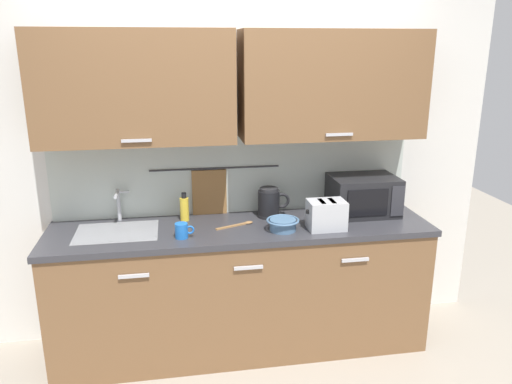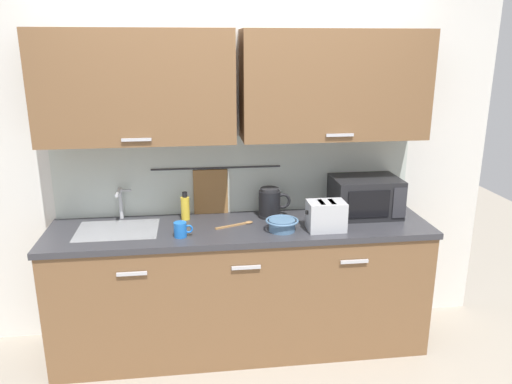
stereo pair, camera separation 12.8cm
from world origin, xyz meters
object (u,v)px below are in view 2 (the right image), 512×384
Objects in this scene: dish_soap_bottle at (185,207)px; mixing_bowl at (282,224)px; toaster at (326,216)px; microwave at (365,196)px; wooden_spoon at (239,224)px; electric_kettle at (270,203)px; mug_near_sink at (181,230)px.

dish_soap_bottle is 0.69m from mixing_bowl.
mixing_bowl is 0.84× the size of toaster.
toaster is at bearing -143.98° from microwave.
microwave is at bearing 6.20° from wooden_spoon.
electric_kettle is 1.06× the size of mixing_bowl.
wooden_spoon is at bearing -173.80° from microwave.
dish_soap_bottle is at bearing 177.08° from microwave.
electric_kettle is 1.89× the size of mug_near_sink.
microwave reaches higher than wooden_spoon.
dish_soap_bottle is 1.63× the size of mug_near_sink.
electric_kettle is 0.29m from mixing_bowl.
wooden_spoon is at bearing 23.05° from mug_near_sink.
wooden_spoon is (0.35, -0.16, -0.08)m from dish_soap_bottle.
mug_near_sink is at bearing -156.95° from wooden_spoon.
electric_kettle is 0.59m from dish_soap_bottle.
mixing_bowl is at bearing 1.99° from mug_near_sink.
dish_soap_bottle is 0.96m from toaster.
microwave reaches higher than toaster.
dish_soap_bottle is 0.92× the size of mixing_bowl.
mixing_bowl is at bearing -27.68° from wooden_spoon.
microwave is 0.91m from wooden_spoon.
electric_kettle is at bearing 26.41° from mug_near_sink.
electric_kettle is 0.29m from wooden_spoon.
mixing_bowl is at bearing -159.49° from microwave.
microwave is 1.31m from mug_near_sink.
microwave reaches higher than mixing_bowl.
microwave is 0.67m from electric_kettle.
microwave is 1.25m from dish_soap_bottle.
toaster is 0.58m from wooden_spoon.
wooden_spoon is at bearing -148.49° from electric_kettle.
dish_soap_bottle is at bearing 85.28° from mug_near_sink.
mixing_bowl is 0.80× the size of wooden_spoon.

